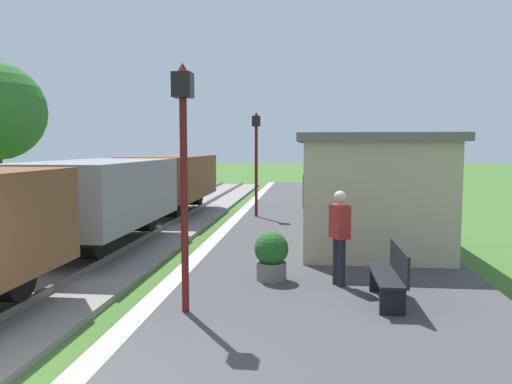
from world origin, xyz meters
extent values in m
cylinder|color=black|center=(-2.40, 4.06, 0.93)|extent=(0.20, 0.30, 0.20)
cube|color=gray|center=(-2.40, 7.71, 1.58)|extent=(2.50, 5.60, 1.60)
cube|color=black|center=(-2.40, 7.71, 0.93)|extent=(2.10, 5.15, 0.50)
cylinder|color=black|center=(-2.40, 9.50, 0.68)|extent=(1.56, 0.84, 0.84)
cylinder|color=black|center=(-2.40, 5.92, 0.68)|extent=(1.56, 0.84, 0.84)
cylinder|color=black|center=(-2.40, 10.66, 0.93)|extent=(0.20, 0.30, 0.20)
cylinder|color=black|center=(-2.40, 4.76, 0.93)|extent=(0.20, 0.30, 0.20)
cube|color=brown|center=(-2.40, 14.31, 1.58)|extent=(2.50, 5.60, 1.60)
cube|color=black|center=(-2.40, 14.31, 0.93)|extent=(2.10, 5.15, 0.50)
cylinder|color=black|center=(-2.40, 16.10, 0.68)|extent=(1.56, 0.84, 0.84)
cylinder|color=black|center=(-2.40, 12.52, 0.68)|extent=(1.56, 0.84, 0.84)
cylinder|color=black|center=(-2.40, 17.26, 0.93)|extent=(0.20, 0.30, 0.20)
cylinder|color=black|center=(-2.40, 11.36, 0.93)|extent=(0.20, 0.30, 0.20)
cube|color=tan|center=(4.40, 8.63, 1.55)|extent=(3.20, 5.50, 2.60)
cube|color=#66605B|center=(4.40, 8.63, 2.94)|extent=(3.50, 5.80, 0.18)
cube|color=black|center=(2.79, 7.53, 1.68)|extent=(0.03, 0.90, 0.80)
cube|color=black|center=(4.15, 3.48, 0.69)|extent=(0.42, 1.50, 0.04)
cube|color=black|center=(4.34, 3.48, 0.93)|extent=(0.04, 1.50, 0.45)
cube|color=black|center=(4.15, 2.88, 0.46)|extent=(0.38, 0.06, 0.42)
cube|color=black|center=(4.15, 4.08, 0.46)|extent=(0.38, 0.06, 0.42)
cube|color=black|center=(4.15, 13.82, 0.69)|extent=(0.42, 1.50, 0.04)
cube|color=black|center=(4.34, 13.82, 0.93)|extent=(0.04, 1.50, 0.45)
cube|color=black|center=(4.15, 13.22, 0.46)|extent=(0.38, 0.06, 0.42)
cube|color=black|center=(4.15, 14.42, 0.46)|extent=(0.38, 0.06, 0.42)
cylinder|color=black|center=(3.50, 4.34, 0.68)|extent=(0.15, 0.15, 0.86)
cylinder|color=black|center=(3.43, 4.49, 0.68)|extent=(0.15, 0.15, 0.86)
cube|color=maroon|center=(3.46, 4.42, 1.41)|extent=(0.38, 0.45, 0.60)
sphere|color=beige|center=(3.46, 4.42, 1.85)|extent=(0.22, 0.22, 0.22)
cylinder|color=slate|center=(2.23, 4.64, 0.42)|extent=(0.56, 0.56, 0.34)
sphere|color=#235B23|center=(2.23, 4.64, 0.85)|extent=(0.64, 0.64, 0.64)
cylinder|color=#591414|center=(1.07, 2.72, 1.85)|extent=(0.11, 0.11, 3.20)
cube|color=black|center=(1.07, 2.72, 3.63)|extent=(0.28, 0.28, 0.36)
sphere|color=#F2E5BF|center=(1.07, 2.72, 3.63)|extent=(0.20, 0.20, 0.20)
cone|color=#591414|center=(1.07, 2.72, 3.87)|extent=(0.20, 0.20, 0.16)
cylinder|color=#591414|center=(1.07, 12.99, 1.85)|extent=(0.11, 0.11, 3.20)
cube|color=black|center=(1.07, 12.99, 3.63)|extent=(0.28, 0.28, 0.36)
sphere|color=#F2E5BF|center=(1.07, 12.99, 3.63)|extent=(0.20, 0.20, 0.20)
cone|color=#591414|center=(1.07, 12.99, 3.87)|extent=(0.20, 0.20, 0.16)
camera|label=1|loc=(2.89, -4.39, 2.74)|focal=34.62mm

